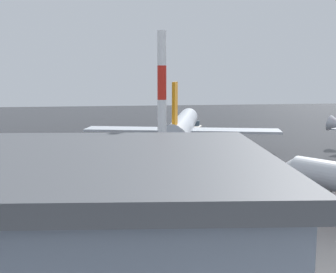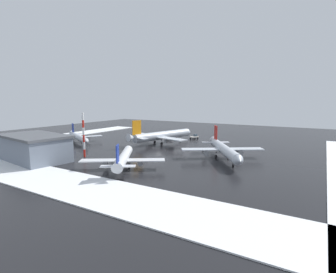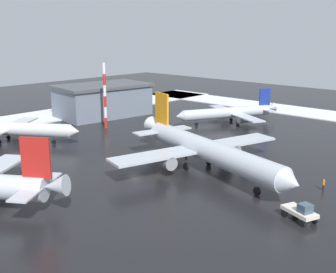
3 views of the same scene
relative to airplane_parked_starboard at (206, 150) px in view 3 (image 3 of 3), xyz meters
name	(u,v)px [view 3 (image 3 of 3)]	position (x,y,z in m)	size (l,w,h in m)	color
ground_plane	(135,165)	(5.71, -11.32, -3.83)	(240.00, 240.00, 0.00)	black
snow_bank_far	(2,123)	(5.71, -61.32, -3.70)	(152.00, 16.00, 0.26)	white
snow_bank_left	(304,112)	(-61.29, -11.32, -3.70)	(14.00, 116.00, 0.26)	white
airplane_parked_starboard	(206,150)	(0.00, 0.00, 0.00)	(32.29, 38.42, 11.60)	silver
airplane_parked_portside	(229,113)	(-34.16, -19.10, -1.04)	(26.39, 22.48, 8.44)	silver
airplane_distant_tail	(11,129)	(12.97, -42.28, -0.88)	(22.77, 26.52, 8.92)	silver
pushback_tug	(301,211)	(7.03, 20.51, -2.55)	(3.68, 5.08, 2.50)	silver
ground_crew_near_tug	(277,178)	(-2.93, 11.84, -2.86)	(0.36, 0.36, 1.71)	black
ground_crew_mid_apron	(324,184)	(-5.10, 18.26, -2.86)	(0.36, 0.36, 1.71)	black
antenna_mast	(105,96)	(-9.11, -37.78, 4.07)	(0.70, 0.70, 15.80)	red
cargo_hangar	(103,100)	(-18.48, -50.54, 0.61)	(26.68, 18.02, 8.80)	slate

